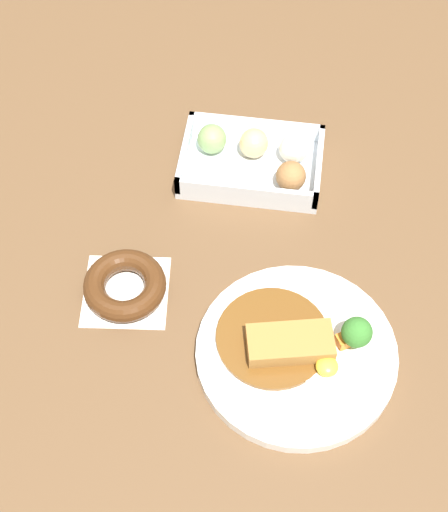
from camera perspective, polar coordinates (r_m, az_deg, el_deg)
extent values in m
plane|color=brown|center=(1.10, 1.93, -0.71)|extent=(1.60, 1.60, 0.00)
cylinder|color=white|center=(1.02, 5.31, -7.13)|extent=(0.26, 0.26, 0.02)
cylinder|color=brown|center=(1.02, 3.59, -5.97)|extent=(0.15, 0.15, 0.01)
cube|color=#A87538|center=(1.00, 4.87, -6.37)|extent=(0.12, 0.07, 0.02)
cylinder|color=white|center=(1.01, 7.49, -8.28)|extent=(0.06, 0.06, 0.00)
ellipsoid|color=yellow|center=(1.00, 7.56, -8.02)|extent=(0.03, 0.03, 0.02)
cylinder|color=#8CB766|center=(1.02, 9.53, -6.14)|extent=(0.01, 0.01, 0.02)
sphere|color=#387A2D|center=(1.00, 9.71, -5.52)|extent=(0.04, 0.04, 0.04)
cube|color=orange|center=(1.02, 8.73, -6.16)|extent=(0.02, 0.02, 0.02)
cube|color=orange|center=(1.02, 8.85, -6.05)|extent=(0.02, 0.02, 0.02)
cube|color=silver|center=(1.20, 1.99, 6.46)|extent=(0.21, 0.14, 0.01)
cube|color=silver|center=(1.18, 6.94, 6.56)|extent=(0.01, 0.14, 0.03)
cube|color=silver|center=(1.19, -2.87, 7.63)|extent=(0.01, 0.14, 0.03)
cube|color=silver|center=(1.23, 2.39, 9.44)|extent=(0.21, 0.01, 0.03)
cube|color=silver|center=(1.14, 1.62, 4.62)|extent=(0.21, 0.01, 0.03)
sphere|color=#EFE5C6|center=(1.19, 5.14, 7.85)|extent=(0.05, 0.05, 0.05)
sphere|color=#DBB77A|center=(1.19, 2.20, 8.26)|extent=(0.05, 0.05, 0.05)
sphere|color=#84A860|center=(1.20, -0.89, 8.56)|extent=(0.05, 0.05, 0.05)
sphere|color=#9E6B3D|center=(1.16, 4.92, 5.86)|extent=(0.05, 0.05, 0.05)
cube|color=white|center=(1.08, -7.19, -2.60)|extent=(0.13, 0.13, 0.00)
torus|color=#4C2B14|center=(1.07, -7.28, -2.15)|extent=(0.11, 0.11, 0.03)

